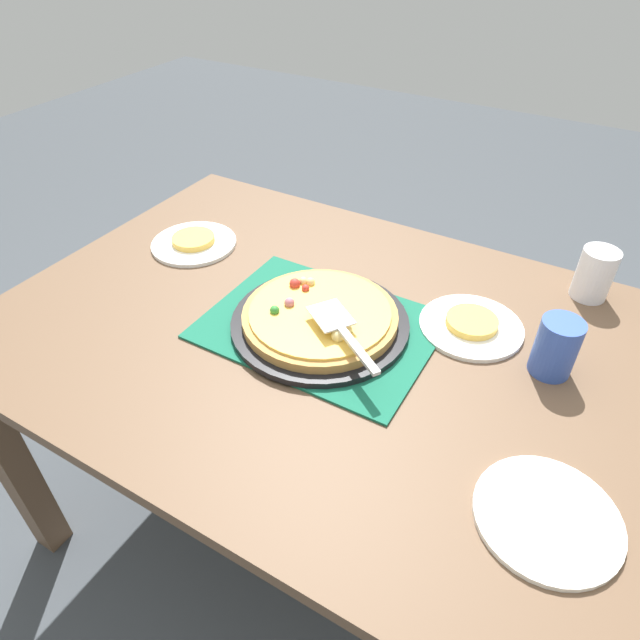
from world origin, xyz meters
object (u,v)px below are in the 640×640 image
(plate_near_left, at_px, (194,243))
(pizza, at_px, (320,315))
(cup_far, at_px, (595,274))
(served_slice_left, at_px, (193,239))
(plate_side, at_px, (547,517))
(served_slice_right, at_px, (472,322))
(cup_near, at_px, (556,347))
(pizza_pan, at_px, (320,323))
(pizza_server, at_px, (342,329))
(plate_far_right, at_px, (471,326))

(plate_near_left, bearing_deg, pizza, 164.46)
(cup_far, bearing_deg, plate_near_left, 16.88)
(served_slice_left, bearing_deg, plate_side, 160.45)
(served_slice_right, bearing_deg, cup_near, 164.32)
(plate_near_left, bearing_deg, pizza_pan, 164.48)
(plate_near_left, relative_size, pizza_server, 1.03)
(cup_near, bearing_deg, pizza, 13.73)
(pizza_server, bearing_deg, served_slice_left, -18.72)
(pizza, relative_size, pizza_server, 1.54)
(served_slice_left, relative_size, cup_far, 0.92)
(plate_near_left, distance_m, pizza_server, 0.57)
(served_slice_right, relative_size, pizza_server, 0.51)
(pizza_pan, distance_m, served_slice_left, 0.47)
(cup_far, relative_size, pizza_server, 0.56)
(plate_far_right, height_order, cup_near, cup_near)
(served_slice_right, bearing_deg, pizza, 29.46)
(served_slice_left, bearing_deg, served_slice_right, -177.47)
(served_slice_left, xyz_separation_m, cup_far, (-0.93, -0.28, 0.04))
(plate_near_left, bearing_deg, served_slice_left, 0.00)
(pizza, xyz_separation_m, pizza_server, (-0.08, 0.06, 0.04))
(plate_far_right, bearing_deg, cup_near, 164.32)
(cup_near, xyz_separation_m, pizza_server, (0.37, 0.17, 0.01))
(plate_side, bearing_deg, cup_far, -85.73)
(plate_side, relative_size, pizza_server, 1.03)
(plate_far_right, relative_size, cup_near, 1.83)
(pizza_server, bearing_deg, pizza_pan, -34.38)
(plate_near_left, height_order, cup_near, cup_near)
(plate_near_left, distance_m, served_slice_right, 0.74)
(served_slice_right, relative_size, cup_far, 0.92)
(served_slice_left, relative_size, served_slice_right, 1.00)
(pizza, xyz_separation_m, plate_far_right, (-0.28, -0.16, -0.03))
(pizza, distance_m, served_slice_right, 0.32)
(pizza, distance_m, plate_near_left, 0.47)
(cup_near, height_order, cup_far, same)
(plate_side, bearing_deg, served_slice_left, -19.55)
(plate_side, xyz_separation_m, served_slice_right, (0.24, -0.38, 0.01))
(pizza_pan, bearing_deg, plate_near_left, -15.52)
(plate_side, relative_size, cup_near, 1.83)
(pizza_pan, bearing_deg, cup_far, -139.31)
(pizza, xyz_separation_m, served_slice_right, (-0.28, -0.16, -0.02))
(served_slice_left, relative_size, pizza_server, 0.51)
(pizza, distance_m, pizza_server, 0.10)
(pizza_pan, xyz_separation_m, served_slice_right, (-0.28, -0.16, 0.01))
(pizza_pan, xyz_separation_m, plate_near_left, (0.46, -0.13, -0.01))
(served_slice_left, distance_m, served_slice_right, 0.74)
(pizza_pan, bearing_deg, served_slice_right, -150.49)
(plate_side, height_order, cup_near, cup_near)
(plate_near_left, relative_size, plate_side, 1.00)
(plate_side, distance_m, served_slice_left, 1.04)
(pizza, height_order, served_slice_right, pizza)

